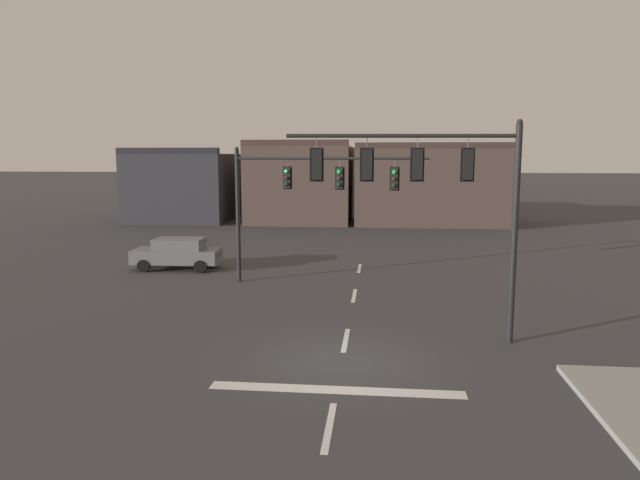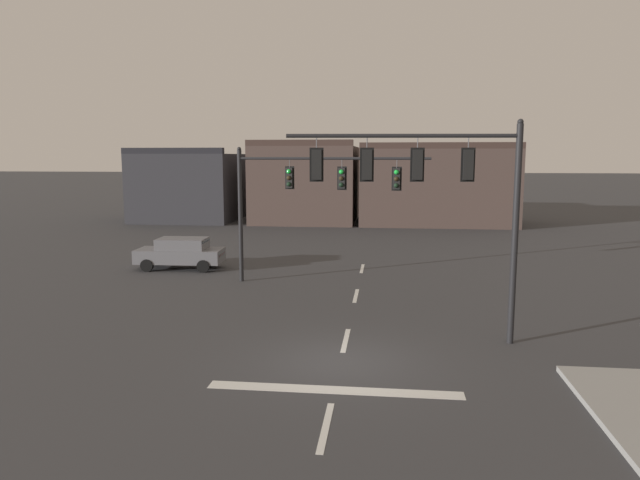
{
  "view_description": "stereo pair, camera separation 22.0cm",
  "coord_description": "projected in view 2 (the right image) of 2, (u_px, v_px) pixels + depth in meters",
  "views": [
    {
      "loc": [
        1.02,
        -15.77,
        5.78
      ],
      "look_at": [
        -0.83,
        2.07,
        3.2
      ],
      "focal_mm": 32.57,
      "sensor_mm": 36.0,
      "label": 1
    },
    {
      "loc": [
        1.24,
        -15.75,
        5.78
      ],
      "look_at": [
        -0.83,
        2.07,
        3.2
      ],
      "focal_mm": 32.57,
      "sensor_mm": 36.0,
      "label": 2
    }
  ],
  "objects": [
    {
      "name": "ground_plane",
      "position": [
        341.0,
        362.0,
        16.45
      ],
      "size": [
        400.0,
        400.0,
        0.0
      ],
      "primitive_type": "plane",
      "color": "#353538"
    },
    {
      "name": "signal_mast_far_side",
      "position": [
        301.0,
        189.0,
        25.81
      ],
      "size": [
        8.63,
        1.37,
        6.22
      ],
      "color": "black",
      "rests_on": "ground"
    },
    {
      "name": "car_lot_nearside",
      "position": [
        181.0,
        253.0,
        30.01
      ],
      "size": [
        4.52,
        2.07,
        1.61
      ],
      "color": "slate",
      "rests_on": "ground"
    },
    {
      "name": "signal_mast_near_side",
      "position": [
        437.0,
        186.0,
        17.52
      ],
      "size": [
        7.04,
        0.83,
        6.89
      ],
      "color": "black",
      "rests_on": "ground"
    },
    {
      "name": "lane_centreline",
      "position": [
        346.0,
        340.0,
        18.41
      ],
      "size": [
        0.16,
        26.4,
        0.01
      ],
      "color": "silver",
      "rests_on": "ground"
    },
    {
      "name": "stop_bar_paint",
      "position": [
        334.0,
        390.0,
        14.48
      ],
      "size": [
        6.4,
        0.5,
        0.01
      ],
      "primitive_type": "cube",
      "color": "silver",
      "rests_on": "ground"
    },
    {
      "name": "building_row",
      "position": [
        325.0,
        185.0,
        52.1
      ],
      "size": [
        33.13,
        11.43,
        7.16
      ],
      "color": "#2D2D33",
      "rests_on": "ground"
    }
  ]
}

